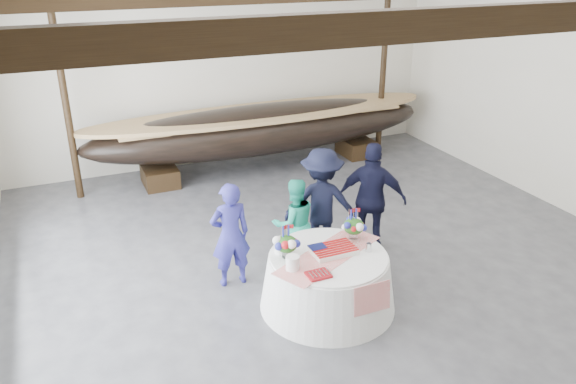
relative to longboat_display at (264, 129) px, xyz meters
name	(u,v)px	position (x,y,z in m)	size (l,w,h in m)	color
floor	(353,284)	(-0.50, -5.00, -0.95)	(10.00, 12.00, 0.01)	#3D3D42
wall_back	(226,63)	(-0.50, 1.00, 1.30)	(10.00, 0.02, 4.50)	silver
longboat_display	(264,129)	(0.00, 0.00, 0.00)	(7.93, 1.59, 1.49)	black
banquet_table	(328,280)	(-1.10, -5.32, -0.54)	(1.89, 1.89, 0.81)	silver
tabletop_items	(320,241)	(-1.17, -5.17, 0.01)	(1.81, 1.27, 0.40)	red
guest_woman_blue	(230,235)	(-2.15, -4.24, -0.14)	(0.59, 0.39, 1.62)	navy
guest_woman_teal	(294,223)	(-1.08, -4.11, -0.22)	(0.71, 0.55, 1.46)	#21AE8F
guest_man_left	(321,203)	(-0.54, -3.96, -0.04)	(1.17, 0.67, 1.82)	black
guest_man_right	(372,199)	(0.25, -4.20, -0.01)	(1.10, 0.46, 1.88)	black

